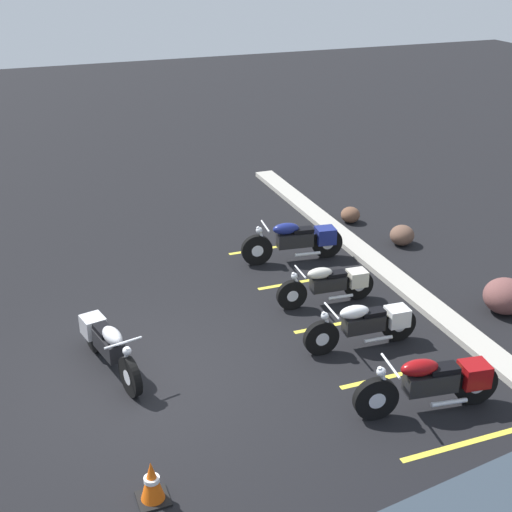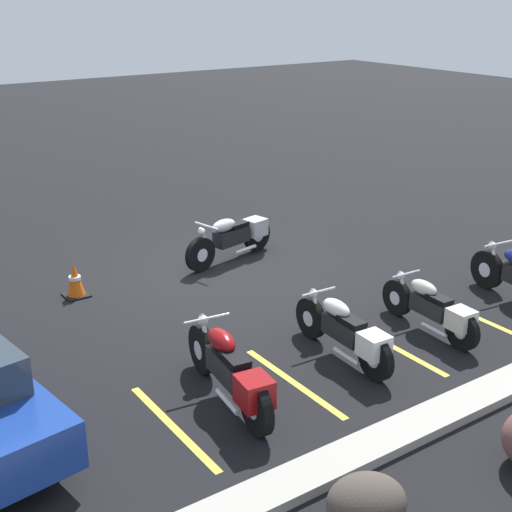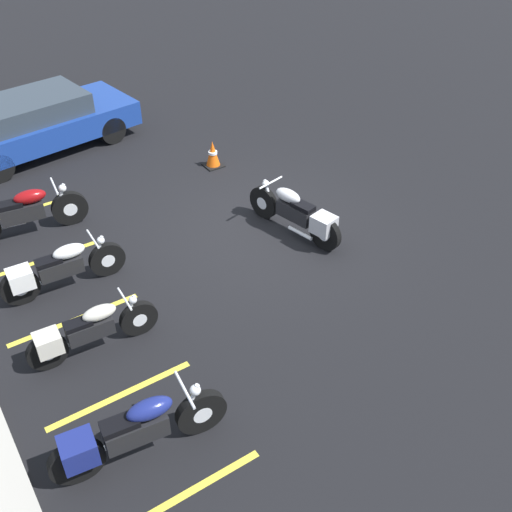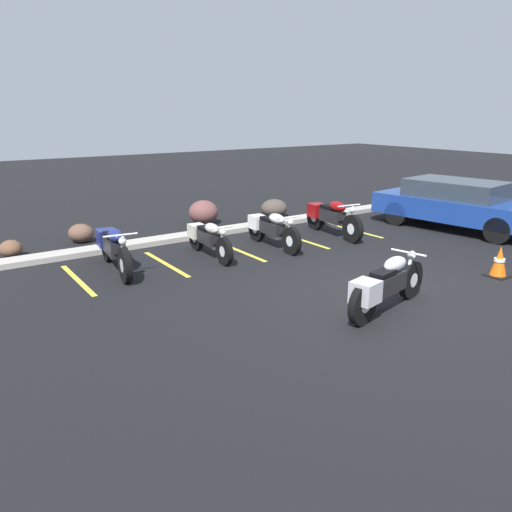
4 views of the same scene
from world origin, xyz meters
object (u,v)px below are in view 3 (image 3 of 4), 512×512
object	(u,v)px
parked_bike_2	(57,269)
car_blue	(37,122)
parked_bike_0	(131,432)
motorcycle_silver_featured	(298,214)
traffic_cone	(213,155)
parked_bike_1	(86,331)
parked_bike_3	(18,214)

from	to	relation	value
parked_bike_2	car_blue	world-z (taller)	car_blue
parked_bike_2	car_blue	bearing A→B (deg)	78.07
parked_bike_0	car_blue	bearing A→B (deg)	86.00
motorcycle_silver_featured	traffic_cone	world-z (taller)	motorcycle_silver_featured
motorcycle_silver_featured	traffic_cone	distance (m)	3.17
motorcycle_silver_featured	parked_bike_1	world-z (taller)	motorcycle_silver_featured
parked_bike_3	motorcycle_silver_featured	bearing A→B (deg)	-25.83
parked_bike_2	car_blue	xyz separation A→B (m)	(5.19, -1.35, 0.25)
parked_bike_2	parked_bike_3	xyz separation A→B (m)	(1.93, 0.06, 0.04)
parked_bike_2	traffic_cone	xyz separation A→B (m)	(2.29, -4.26, -0.15)
motorcycle_silver_featured	parked_bike_3	size ratio (longest dim) A/B	0.94
parked_bike_2	parked_bike_1	bearing A→B (deg)	-91.55
motorcycle_silver_featured	parked_bike_3	distance (m)	5.13
motorcycle_silver_featured	car_blue	size ratio (longest dim) A/B	0.47
motorcycle_silver_featured	car_blue	xyz separation A→B (m)	(6.07, 2.88, 0.23)
motorcycle_silver_featured	parked_bike_3	world-z (taller)	parked_bike_3
motorcycle_silver_featured	parked_bike_2	xyz separation A→B (m)	(0.88, 4.23, -0.02)
parked_bike_3	traffic_cone	distance (m)	4.34
parked_bike_2	motorcycle_silver_featured	bearing A→B (deg)	-9.04
car_blue	traffic_cone	bearing A→B (deg)	-53.00
parked_bike_0	car_blue	xyz separation A→B (m)	(8.81, -1.67, 0.21)
parked_bike_1	parked_bike_3	xyz separation A→B (m)	(3.54, -0.06, 0.07)
car_blue	motorcycle_silver_featured	bearing A→B (deg)	-72.60
motorcycle_silver_featured	car_blue	bearing A→B (deg)	12.94
motorcycle_silver_featured	parked_bike_2	world-z (taller)	motorcycle_silver_featured
motorcycle_silver_featured	traffic_cone	xyz separation A→B (m)	(3.16, -0.03, -0.17)
parked_bike_3	traffic_cone	world-z (taller)	parked_bike_3
parked_bike_0	parked_bike_3	xyz separation A→B (m)	(5.55, -0.26, 0.01)
parked_bike_2	car_blue	size ratio (longest dim) A/B	0.46
parked_bike_3	traffic_cone	bearing A→B (deg)	12.03
parked_bike_2	parked_bike_3	distance (m)	1.93
parked_bike_1	parked_bike_0	bearing A→B (deg)	-92.49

